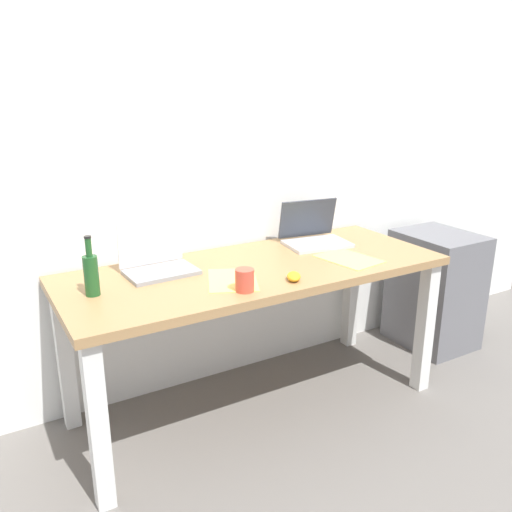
# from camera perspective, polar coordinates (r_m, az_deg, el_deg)

# --- Properties ---
(ground_plane) EXTENTS (8.00, 8.00, 0.00)m
(ground_plane) POSITION_cam_1_polar(r_m,az_deg,el_deg) (2.84, -0.00, -15.67)
(ground_plane) COLOR slate
(back_wall) EXTENTS (5.20, 0.08, 2.60)m
(back_wall) POSITION_cam_1_polar(r_m,az_deg,el_deg) (2.75, -4.47, 12.21)
(back_wall) COLOR white
(back_wall) RESTS_ON ground
(desk) EXTENTS (1.82, 0.72, 0.76)m
(desk) POSITION_cam_1_polar(r_m,az_deg,el_deg) (2.54, -0.00, -3.22)
(desk) COLOR #A37A4C
(desk) RESTS_ON ground
(laptop_left) EXTENTS (0.32, 0.24, 0.23)m
(laptop_left) POSITION_cam_1_polar(r_m,az_deg,el_deg) (2.45, -10.54, -0.56)
(laptop_left) COLOR gray
(laptop_left) RESTS_ON desk
(laptop_right) EXTENTS (0.36, 0.30, 0.23)m
(laptop_right) POSITION_cam_1_polar(r_m,az_deg,el_deg) (2.86, 6.23, 2.26)
(laptop_right) COLOR silver
(laptop_right) RESTS_ON desk
(beer_bottle) EXTENTS (0.06, 0.06, 0.25)m
(beer_bottle) POSITION_cam_1_polar(r_m,az_deg,el_deg) (2.23, -17.29, -1.80)
(beer_bottle) COLOR #1E5123
(beer_bottle) RESTS_ON desk
(computer_mouse) EXTENTS (0.10, 0.12, 0.03)m
(computer_mouse) POSITION_cam_1_polar(r_m,az_deg,el_deg) (2.32, 4.08, -2.20)
(computer_mouse) COLOR gold
(computer_mouse) RESTS_ON desk
(coffee_mug) EXTENTS (0.08, 0.08, 0.09)m
(coffee_mug) POSITION_cam_1_polar(r_m,az_deg,el_deg) (2.19, -1.23, -2.61)
(coffee_mug) COLOR #D84C38
(coffee_mug) RESTS_ON desk
(paper_sheet_front_right) EXTENTS (0.26, 0.33, 0.00)m
(paper_sheet_front_right) POSITION_cam_1_polar(r_m,az_deg,el_deg) (2.64, 9.92, -0.29)
(paper_sheet_front_right) COLOR #F4E06B
(paper_sheet_front_right) RESTS_ON desk
(paper_yellow_folder) EXTENTS (0.31, 0.36, 0.00)m
(paper_yellow_folder) POSITION_cam_1_polar(r_m,az_deg,el_deg) (2.33, -2.54, -2.58)
(paper_yellow_folder) COLOR #F4E06B
(paper_yellow_folder) RESTS_ON desk
(filing_cabinet) EXTENTS (0.40, 0.48, 0.72)m
(filing_cabinet) POSITION_cam_1_polar(r_m,az_deg,el_deg) (3.49, 18.65, -3.41)
(filing_cabinet) COLOR slate
(filing_cabinet) RESTS_ON ground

